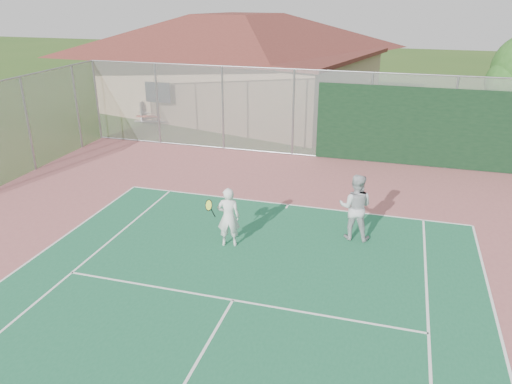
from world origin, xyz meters
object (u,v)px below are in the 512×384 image
at_px(bleachers, 168,110).
at_px(player_grey_back, 355,208).
at_px(clubhouse, 238,54).
at_px(player_white_front, 228,217).

relative_size(bleachers, player_grey_back, 1.67).
height_order(clubhouse, bleachers, clubhouse).
height_order(player_white_front, player_grey_back, player_grey_back).
bearing_deg(clubhouse, bleachers, -118.66).
distance_m(bleachers, player_grey_back, 15.13).
distance_m(clubhouse, bleachers, 4.94).
relative_size(clubhouse, bleachers, 5.25).
xyz_separation_m(bleachers, player_grey_back, (10.68, -10.71, 0.37)).
relative_size(clubhouse, player_white_front, 9.92).
bearing_deg(player_grey_back, player_white_front, 24.02).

